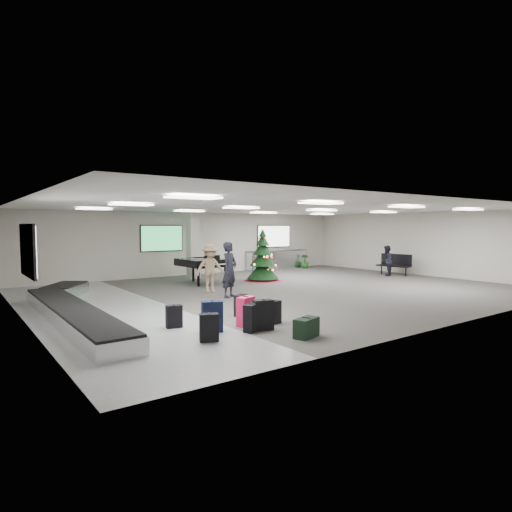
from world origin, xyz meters
TOP-DOWN VIEW (x-y plane):
  - ground at (0.00, 0.00)m, footprint 18.00×18.00m
  - room_envelope at (-0.38, 0.67)m, footprint 18.02×14.02m
  - baggage_carousel at (-7.84, -0.08)m, footprint 2.28×9.71m
  - service_counter at (5.00, 6.65)m, footprint 4.05×0.65m
  - suitcase_0 at (-4.80, -4.57)m, footprint 0.48×0.40m
  - suitcase_1 at (-4.48, -4.60)m, footprint 0.52×0.37m
  - pink_suitcase at (-4.56, -3.98)m, footprint 0.53×0.40m
  - suitcase_3 at (-4.00, -2.93)m, footprint 0.45×0.36m
  - navy_suitcase at (-5.57, -4.05)m, footprint 0.55×0.43m
  - suitcase_5 at (-6.04, -4.73)m, footprint 0.46×0.36m
  - green_duffel at (-4.10, -5.71)m, footprint 0.72×0.51m
  - suitcase_7 at (-3.86, -4.21)m, footprint 0.44×0.30m
  - suitcase_8 at (-6.12, -3.14)m, footprint 0.42×0.29m
  - christmas_tree at (1.15, 2.92)m, footprint 1.75×1.75m
  - grand_piano at (-1.54, 3.66)m, footprint 1.83×2.29m
  - bench at (7.94, 0.71)m, footprint 0.77×1.75m
  - traveler_a at (-2.58, -0.11)m, footprint 0.84×0.74m
  - traveler_b at (-2.55, 1.28)m, footprint 1.30×0.91m
  - traveler_bench at (7.20, 0.67)m, footprint 0.94×0.88m
  - potted_plant_left at (3.19, 5.97)m, footprint 0.57×0.53m
  - potted_plant_right at (6.63, 6.04)m, footprint 0.65×0.65m

SIDE VIEW (x-z plane):
  - ground at x=0.00m, z-range 0.00..0.00m
  - baggage_carousel at x=-7.84m, z-range 0.00..0.43m
  - green_duffel at x=-4.10m, z-range -0.01..0.45m
  - suitcase_8 at x=-6.12m, z-range -0.01..0.57m
  - suitcase_7 at x=-3.86m, z-range -0.01..0.60m
  - suitcase_3 at x=-4.00m, z-range -0.01..0.61m
  - suitcase_5 at x=-6.04m, z-range -0.01..0.62m
  - suitcase_0 at x=-4.80m, z-range -0.01..0.67m
  - pink_suitcase at x=-4.56m, z-range -0.01..0.74m
  - suitcase_1 at x=-4.48m, z-range -0.01..0.74m
  - navy_suitcase at x=-5.57m, z-range -0.01..0.75m
  - potted_plant_left at x=3.19m, z-range 0.00..0.83m
  - potted_plant_right at x=6.63m, z-range 0.00..0.83m
  - service_counter at x=5.00m, z-range 0.01..1.09m
  - bench at x=7.94m, z-range 0.07..1.14m
  - traveler_bench at x=7.20m, z-range 0.00..1.53m
  - christmas_tree at x=1.15m, z-range -0.39..2.10m
  - grand_piano at x=-1.54m, z-range 0.27..1.53m
  - traveler_b at x=-2.55m, z-range 0.00..1.83m
  - traveler_a at x=-2.58m, z-range 0.00..1.94m
  - room_envelope at x=-0.38m, z-range 0.73..3.94m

